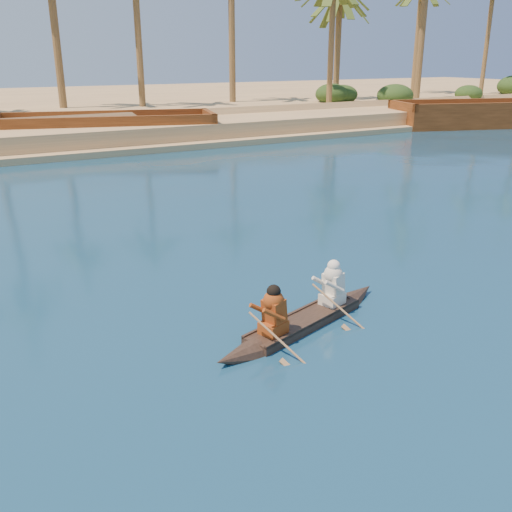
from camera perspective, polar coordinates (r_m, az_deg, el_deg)
sandy_embankment at (r=57.71m, az=-16.04°, el=14.00°), size 150.00×51.00×1.50m
palm_grove at (r=46.17m, az=-12.94°, el=22.38°), size 110.00×14.00×16.00m
shrub_cluster at (r=42.96m, az=-10.80°, el=13.68°), size 100.00×6.00×2.40m
canoe at (r=11.77m, az=4.86°, el=-5.78°), size 4.90×2.04×1.36m
barge_mid at (r=37.46m, az=-14.70°, el=11.94°), size 13.98×7.91×2.21m
barge_right at (r=49.20m, az=21.60°, el=12.92°), size 14.46×8.58×2.29m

